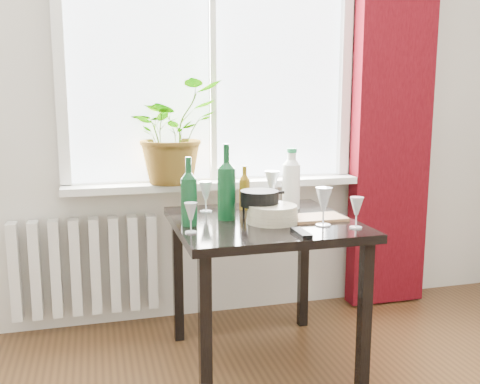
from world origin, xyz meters
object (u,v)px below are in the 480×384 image
object	(u,v)px
cleaning_bottle	(291,178)
wineglass_back_center	(272,188)
bottle_amber	(245,188)
wineglass_back_left	(206,196)
plate_stack	(273,214)
cutting_board	(317,218)
table	(263,238)
wine_bottle_right	(226,181)
fondue_pot	(259,205)
potted_plant	(172,132)
wineglass_front_left	(191,218)
wineglass_front_right	(324,206)
wine_bottle_left	(189,191)
tv_remote	(301,233)
radiator	(86,266)
wineglass_far_right	(356,212)

from	to	relation	value
cleaning_bottle	wineglass_back_center	distance (m)	0.13
bottle_amber	wineglass_back_left	xyz separation A→B (m)	(-0.21, -0.01, -0.04)
plate_stack	cutting_board	bearing A→B (deg)	1.36
wineglass_back_center	cutting_board	xyz separation A→B (m)	(0.11, -0.36, -0.09)
table	wine_bottle_right	distance (m)	0.33
bottle_amber	fondue_pot	world-z (taller)	bottle_amber
bottle_amber	cleaning_bottle	distance (m)	0.25
potted_plant	wineglass_front_left	bearing A→B (deg)	-92.63
wineglass_front_right	wineglass_front_left	world-z (taller)	wineglass_front_right
cleaning_bottle	wine_bottle_left	bearing A→B (deg)	-158.23
wine_bottle_right	bottle_amber	xyz separation A→B (m)	(0.15, 0.20, -0.07)
wineglass_back_center	fondue_pot	world-z (taller)	wineglass_back_center
wine_bottle_left	cleaning_bottle	distance (m)	0.63
wineglass_front_left	wineglass_back_left	bearing A→B (deg)	69.71
wineglass_back_center	wine_bottle_right	bearing A→B (deg)	-142.01
wine_bottle_left	wineglass_back_center	distance (m)	0.60
wineglass_back_left	plate_stack	size ratio (longest dim) A/B	0.65
wineglass_front_right	tv_remote	xyz separation A→B (m)	(-0.16, -0.13, -0.08)
plate_stack	wine_bottle_left	bearing A→B (deg)	173.20
wine_bottle_left	cleaning_bottle	xyz separation A→B (m)	(0.59, 0.23, 0.00)
wineglass_front_left	plate_stack	distance (m)	0.42
radiator	plate_stack	distance (m)	1.19
cleaning_bottle	tv_remote	xyz separation A→B (m)	(-0.15, -0.53, -0.16)
wineglass_front_right	potted_plant	bearing A→B (deg)	126.71
wine_bottle_left	wineglass_front_right	xyz separation A→B (m)	(0.59, -0.17, -0.07)
wineglass_back_center	cutting_board	distance (m)	0.39
plate_stack	cutting_board	distance (m)	0.23
wineglass_front_right	wineglass_far_right	xyz separation A→B (m)	(0.12, -0.09, -0.02)
wineglass_front_right	wineglass_back_center	world-z (taller)	wineglass_back_center
wineglass_front_left	cutting_board	distance (m)	0.64
bottle_amber	wineglass_back_left	size ratio (longest dim) A/B	1.43
table	wineglass_back_center	size ratio (longest dim) A/B	4.28
potted_plant	table	bearing A→B (deg)	-58.92
wineglass_front_right	wineglass_back_center	size ratio (longest dim) A/B	0.92
wine_bottle_right	wineglass_back_center	distance (m)	0.41
wineglass_far_right	fondue_pot	size ratio (longest dim) A/B	0.69
potted_plant	cutting_board	size ratio (longest dim) A/B	2.17
cutting_board	wineglass_back_center	bearing A→B (deg)	106.66
wineglass_back_left	cutting_board	size ratio (longest dim) A/B	0.61
cleaning_bottle	fondue_pot	distance (m)	0.34
radiator	fondue_pot	world-z (taller)	fondue_pot
radiator	plate_stack	bearing A→B (deg)	-38.73
wineglass_front_left	tv_remote	xyz separation A→B (m)	(0.45, -0.16, -0.06)
table	cleaning_bottle	distance (m)	0.40
wine_bottle_right	tv_remote	bearing A→B (deg)	-57.52
wineglass_back_left	wineglass_front_left	size ratio (longest dim) A/B	1.19
fondue_pot	wineglass_front_left	bearing A→B (deg)	-151.01
cleaning_bottle	fondue_pot	world-z (taller)	cleaning_bottle
wineglass_far_right	cleaning_bottle	bearing A→B (deg)	104.61
wine_bottle_left	wineglass_front_right	bearing A→B (deg)	-16.00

